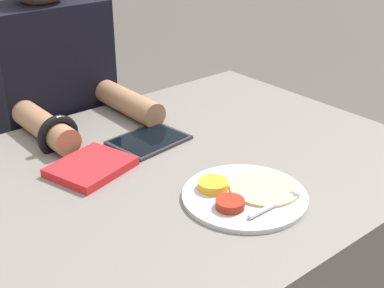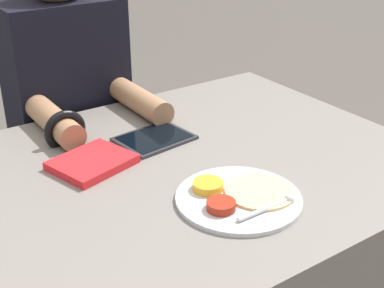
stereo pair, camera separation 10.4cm
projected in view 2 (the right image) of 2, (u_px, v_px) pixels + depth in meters
The scene contains 4 objects.
thali_tray at pixel (239, 197), 1.11m from camera, with size 0.27×0.27×0.03m.
red_notebook at pixel (92, 163), 1.25m from camera, with size 0.21×0.19×0.02m.
tablet_device at pixel (154, 138), 1.38m from camera, with size 0.20×0.16×0.01m.
person_diner at pixel (75, 150), 1.72m from camera, with size 0.36×0.46×1.24m.
Camera 2 is at (-0.54, -0.93, 1.36)m, focal length 50.00 mm.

